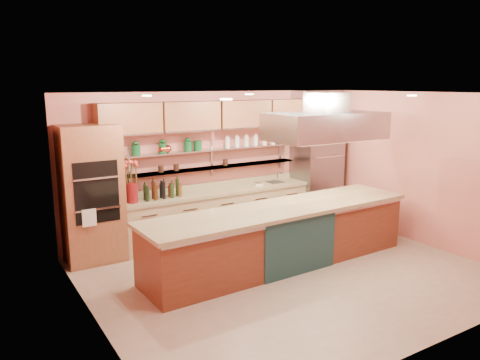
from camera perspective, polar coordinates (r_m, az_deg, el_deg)
floor at (r=7.57m, az=6.07°, el=-11.36°), size 6.00×5.00×0.02m
ceiling at (r=6.97m, az=6.58°, el=10.41°), size 6.00×5.00×0.02m
wall_back at (r=9.20m, az=-3.28°, el=2.00°), size 6.00×0.04×2.80m
wall_front at (r=5.46m, az=22.71°, el=-5.70°), size 6.00×0.04×2.80m
wall_left at (r=5.84m, az=-17.66°, el=-4.22°), size 0.04×5.00×2.80m
wall_right at (r=9.26m, az=21.14°, el=1.29°), size 0.04×5.00×2.80m
oven_stack at (r=8.09m, az=-17.60°, el=-1.70°), size 0.95×0.64×2.30m
refrigerator at (r=10.29m, az=9.30°, el=0.92°), size 0.95×0.72×2.10m
back_counter at (r=9.13m, az=-2.59°, el=-4.10°), size 3.84×0.64×0.93m
wall_shelf_lower at (r=9.07m, az=-3.16°, el=1.54°), size 3.60×0.26×0.03m
wall_shelf_upper at (r=9.02m, az=-3.19°, el=3.73°), size 3.60×0.26×0.03m
upper_cabinets at (r=8.93m, az=-2.80°, el=7.85°), size 4.60×0.36×0.55m
range_hood at (r=7.97m, az=10.42°, el=6.49°), size 2.00×1.00×0.45m
ceiling_downlights at (r=7.13m, az=5.56°, el=10.22°), size 4.00×2.80×0.02m
island at (r=7.77m, az=4.96°, el=-6.80°), size 4.71×1.16×0.98m
flower_vase at (r=8.25m, az=-13.01°, el=-1.52°), size 0.23×0.23×0.35m
oil_bottle_cluster at (r=8.45m, az=-9.38°, el=-1.44°), size 0.74×0.22×0.24m
kitchen_scale at (r=9.41m, az=2.22°, el=-0.40°), size 0.20×0.18×0.09m
bar_faucet at (r=9.79m, az=4.58°, el=0.38°), size 0.03×0.03×0.21m
copper_kettle at (r=8.59m, az=-8.97°, el=3.80°), size 0.22×0.22×0.15m
green_canister at (r=8.85m, az=-5.17°, el=4.23°), size 0.19×0.19×0.18m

